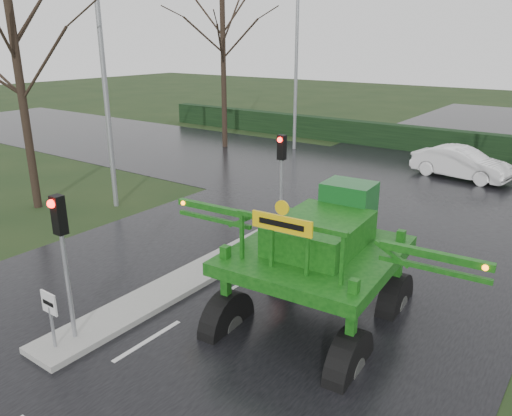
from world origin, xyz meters
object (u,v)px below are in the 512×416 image
Objects in this scene: traffic_signal_mid at (281,162)px; keep_left_sign at (50,311)px; white_sedan at (459,178)px; street_light_left_near at (107,56)px; crop_sprayer at (230,244)px; street_light_left_far at (301,50)px; traffic_signal_near at (62,238)px.

keep_left_sign is at bearing -90.00° from traffic_signal_mid.
white_sedan is at bearing 74.40° from traffic_signal_mid.
keep_left_sign is 11.32m from street_light_left_near.
crop_sprayer is (9.23, -4.21, -3.92)m from street_light_left_near.
street_light_left_far reaches higher than crop_sprayer.
crop_sprayer is 17.22m from white_sedan.
street_light_left_near is at bearing -167.79° from traffic_signal_mid.
white_sedan is at bearing 81.14° from keep_left_sign.
street_light_left_far is 11.77m from white_sedan.
traffic_signal_mid is at bearing 90.00° from traffic_signal_near.
keep_left_sign is 20.64m from white_sedan.
street_light_left_near is 1.28× the size of crop_sprayer.
street_light_left_far is at bearing 107.78° from keep_left_sign.
crop_sprayer reaches higher than traffic_signal_near.
street_light_left_far is at bearing 118.86° from traffic_signal_mid.
traffic_signal_mid is at bearing -61.14° from street_light_left_far.
street_light_left_far is (-6.89, 12.51, 3.40)m from traffic_signal_mid.
street_light_left_near is 2.14× the size of white_sedan.
white_sedan is (0.84, 17.07, -2.07)m from crop_sprayer.
street_light_left_far reaches higher than white_sedan.
traffic_signal_mid reaches higher than keep_left_sign.
traffic_signal_near is at bearing -133.73° from crop_sprayer.
keep_left_sign is at bearing -129.25° from crop_sprayer.
white_sedan is (10.07, -1.14, -5.99)m from street_light_left_far.
crop_sprayer reaches higher than traffic_signal_mid.
crop_sprayer is (2.33, 3.29, 1.01)m from keep_left_sign.
traffic_signal_near is 8.50m from traffic_signal_mid.
crop_sprayer is (9.23, -18.21, -3.92)m from street_light_left_far.
traffic_signal_mid is 0.35× the size of street_light_left_far.
traffic_signal_near is at bearing -71.83° from street_light_left_far.
traffic_signal_near is at bearing 90.00° from keep_left_sign.
street_light_left_near is at bearing 151.01° from white_sedan.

